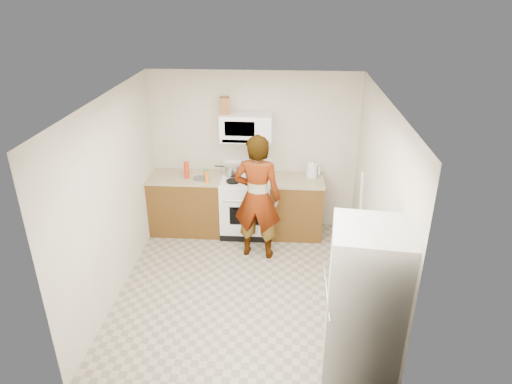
# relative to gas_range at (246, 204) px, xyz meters

# --- Properties ---
(floor) EXTENTS (3.60, 3.60, 0.00)m
(floor) POSITION_rel_gas_range_xyz_m (0.10, -1.48, -0.49)
(floor) COLOR gray
(floor) RESTS_ON ground
(back_wall) EXTENTS (3.20, 0.02, 2.50)m
(back_wall) POSITION_rel_gas_range_xyz_m (0.10, 0.31, 0.76)
(back_wall) COLOR beige
(back_wall) RESTS_ON floor
(right_wall) EXTENTS (0.02, 3.60, 2.50)m
(right_wall) POSITION_rel_gas_range_xyz_m (1.69, -1.48, 0.76)
(right_wall) COLOR beige
(right_wall) RESTS_ON floor
(cabinet_left) EXTENTS (1.12, 0.62, 0.90)m
(cabinet_left) POSITION_rel_gas_range_xyz_m (-0.94, 0.01, -0.04)
(cabinet_left) COLOR brown
(cabinet_left) RESTS_ON floor
(counter_left) EXTENTS (1.14, 0.64, 0.03)m
(counter_left) POSITION_rel_gas_range_xyz_m (-0.94, 0.01, 0.43)
(counter_left) COLOR #9B9169
(counter_left) RESTS_ON cabinet_left
(cabinet_right) EXTENTS (0.80, 0.62, 0.90)m
(cabinet_right) POSITION_rel_gas_range_xyz_m (0.78, 0.01, -0.04)
(cabinet_right) COLOR brown
(cabinet_right) RESTS_ON floor
(counter_right) EXTENTS (0.82, 0.64, 0.03)m
(counter_right) POSITION_rel_gas_range_xyz_m (0.78, 0.01, 0.43)
(counter_right) COLOR #9B9169
(counter_right) RESTS_ON cabinet_right
(gas_range) EXTENTS (0.76, 0.65, 1.13)m
(gas_range) POSITION_rel_gas_range_xyz_m (0.00, 0.00, 0.00)
(gas_range) COLOR white
(gas_range) RESTS_ON floor
(microwave) EXTENTS (0.76, 0.38, 0.40)m
(microwave) POSITION_rel_gas_range_xyz_m (0.00, 0.13, 1.21)
(microwave) COLOR white
(microwave) RESTS_ON back_wall
(person) EXTENTS (0.72, 0.52, 1.84)m
(person) POSITION_rel_gas_range_xyz_m (0.22, -0.65, 0.44)
(person) COLOR tan
(person) RESTS_ON floor
(fridge) EXTENTS (0.77, 0.77, 1.70)m
(fridge) POSITION_rel_gas_range_xyz_m (1.39, -2.82, 0.36)
(fridge) COLOR silver
(fridge) RESTS_ON floor
(kettle) EXTENTS (0.20, 0.20, 0.20)m
(kettle) POSITION_rel_gas_range_xyz_m (1.00, 0.13, 0.55)
(kettle) COLOR white
(kettle) RESTS_ON counter_right
(jug) EXTENTS (0.16, 0.16, 0.24)m
(jug) POSITION_rel_gas_range_xyz_m (-0.31, 0.14, 1.53)
(jug) COLOR brown
(jug) RESTS_ON microwave
(saucepan) EXTENTS (0.29, 0.29, 0.14)m
(saucepan) POSITION_rel_gas_range_xyz_m (-0.22, 0.13, 0.54)
(saucepan) COLOR silver
(saucepan) RESTS_ON gas_range
(tray) EXTENTS (0.29, 0.24, 0.05)m
(tray) POSITION_rel_gas_range_xyz_m (0.08, -0.07, 0.47)
(tray) COLOR silver
(tray) RESTS_ON gas_range
(bottle_spray) EXTENTS (0.08, 0.08, 0.26)m
(bottle_spray) POSITION_rel_gas_range_xyz_m (-0.90, -0.05, 0.58)
(bottle_spray) COLOR red
(bottle_spray) RESTS_ON counter_left
(bottle_hot_sauce) EXTENTS (0.06, 0.06, 0.18)m
(bottle_hot_sauce) POSITION_rel_gas_range_xyz_m (-0.56, -0.22, 0.54)
(bottle_hot_sauce) COLOR orange
(bottle_hot_sauce) RESTS_ON counter_left
(bottle_green_cap) EXTENTS (0.07, 0.07, 0.20)m
(bottle_green_cap) POSITION_rel_gas_range_xyz_m (-0.57, -0.18, 0.55)
(bottle_green_cap) COLOR green
(bottle_green_cap) RESTS_ON counter_left
(pot_lid) EXTENTS (0.29, 0.29, 0.01)m
(pot_lid) POSITION_rel_gas_range_xyz_m (-0.68, -0.06, 0.46)
(pot_lid) COLOR silver
(pot_lid) RESTS_ON counter_left
(broom) EXTENTS (0.16, 0.31, 1.46)m
(broom) POSITION_rel_gas_range_xyz_m (1.63, -0.83, 0.25)
(broom) COLOR silver
(broom) RESTS_ON floor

